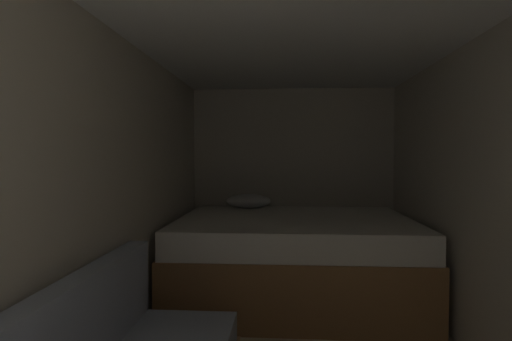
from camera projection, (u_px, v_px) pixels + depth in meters
name	position (u px, v px, depth m)	size (l,w,h in m)	color
wall_back	(292.00, 181.00, 4.79)	(2.39, 0.05, 2.12)	beige
wall_left	(91.00, 208.00, 2.29)	(0.05, 5.11, 2.12)	beige
ceiling_slab	(303.00, 5.00, 2.17)	(2.39, 5.11, 0.05)	white
bed	(294.00, 258.00, 3.89)	(2.17, 1.72, 0.93)	olive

